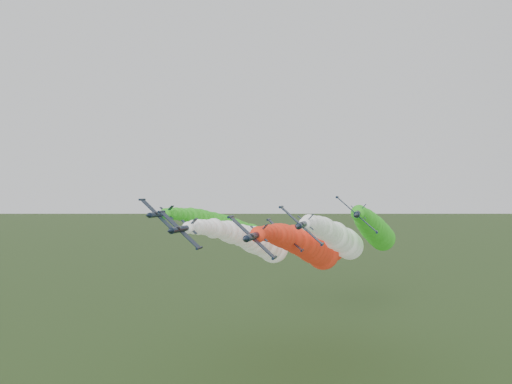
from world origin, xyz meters
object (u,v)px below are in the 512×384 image
Objects in this scene: jet_inner_right at (338,238)px; jet_trail at (321,243)px; jet_outer_left at (231,229)px; jet_outer_right at (374,229)px; jet_lead at (308,247)px; jet_inner_left at (255,241)px.

jet_trail is (-5.85, 15.73, -2.86)m from jet_inner_right.
jet_outer_left is 39.06m from jet_outer_right.
jet_lead is at bearing -37.33° from jet_outer_left.
jet_inner_right is (6.37, 8.85, 1.26)m from jet_lead.
jet_outer_left reaches higher than jet_trail.
jet_inner_left is 1.01× the size of jet_inner_right.
jet_outer_right is (29.13, 8.74, 2.78)m from jet_inner_left.
jet_inner_right is 31.74m from jet_outer_left.
jet_inner_right reaches higher than jet_trail.
jet_outer_right reaches higher than jet_inner_right.
jet_lead is 1.01× the size of jet_inner_right.
jet_lead is 30.18m from jet_outer_left.
jet_inner_left is at bearing -128.87° from jet_trail.
jet_lead is 24.64m from jet_trail.
jet_outer_right is 17.92m from jet_trail.
jet_lead is at bearing -24.38° from jet_inner_left.
jet_trail is (14.66, 18.18, -1.95)m from jet_inner_left.
jet_inner_left reaches higher than jet_lead.
jet_inner_left is 30.54m from jet_outer_right.
jet_lead is 10.98m from jet_inner_right.
jet_inner_left is (-14.13, 6.41, 0.35)m from jet_lead.
jet_outer_right reaches higher than jet_outer_left.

